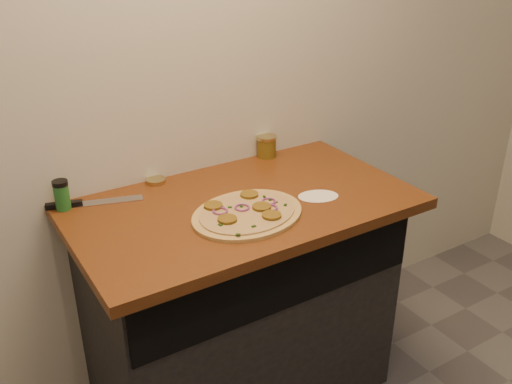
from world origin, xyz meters
TOP-DOWN VIEW (x-y plane):
  - cabinet at (0.00, 1.45)m, footprint 1.10×0.60m
  - countertop at (0.00, 1.42)m, footprint 1.20×0.70m
  - pizza at (-0.04, 1.31)m, footprint 0.46×0.46m
  - chefs_knife at (-0.48, 1.68)m, footprint 0.32×0.13m
  - mason_jar_lid at (-0.20, 1.72)m, footprint 0.09×0.09m
  - salsa_jar at (0.29, 1.72)m, footprint 0.08×0.08m
  - spice_shaker at (-0.55, 1.68)m, footprint 0.05×0.05m
  - flour_spill at (0.25, 1.31)m, footprint 0.19×0.19m

SIDE VIEW (x-z plane):
  - cabinet at x=0.00m, z-range 0.00..0.86m
  - countertop at x=0.00m, z-range 0.86..0.90m
  - flour_spill at x=0.25m, z-range 0.90..0.90m
  - chefs_knife at x=-0.48m, z-range 0.90..0.92m
  - mason_jar_lid at x=-0.20m, z-range 0.90..0.92m
  - pizza at x=-0.04m, z-range 0.90..0.92m
  - salsa_jar at x=0.29m, z-range 0.90..0.99m
  - spice_shaker at x=-0.55m, z-range 0.90..1.01m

